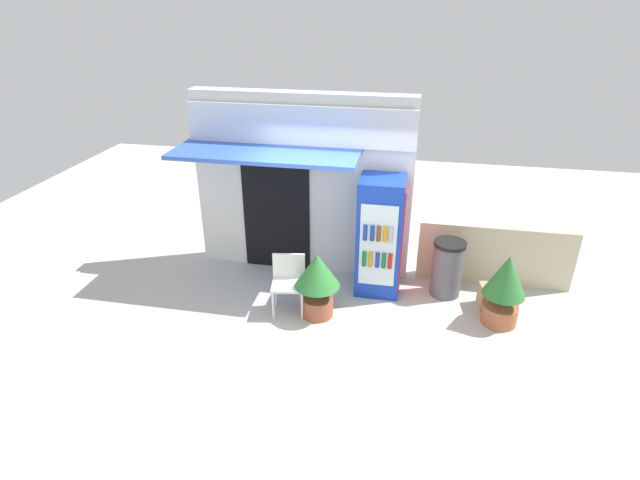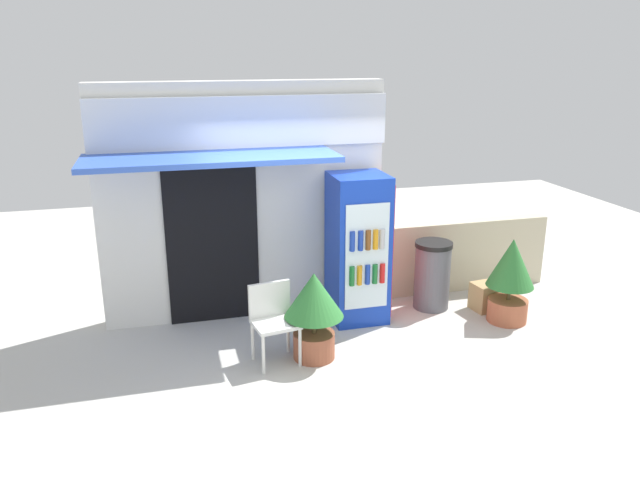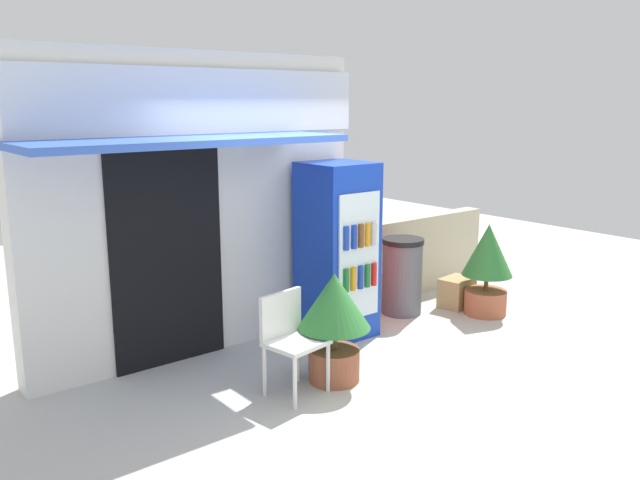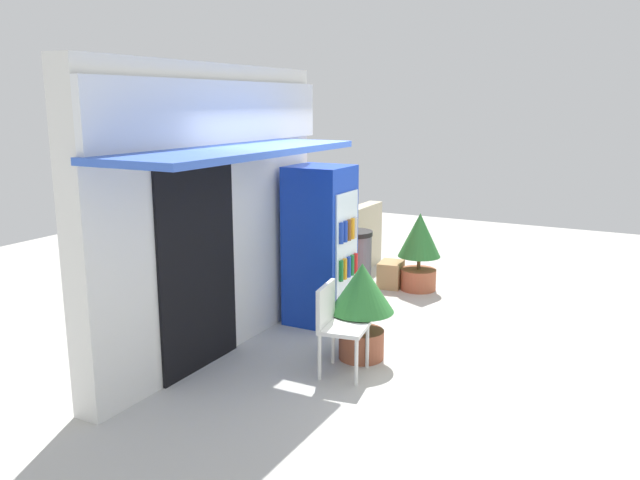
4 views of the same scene
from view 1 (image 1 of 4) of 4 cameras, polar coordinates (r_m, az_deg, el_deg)
ground at (r=7.34m, az=0.77°, el=-9.22°), size 16.00×16.00×0.00m
storefront_building at (r=8.11m, az=-2.23°, el=6.68°), size 3.56×1.25×2.93m
drink_cooler at (r=7.69m, az=6.84°, el=0.41°), size 0.69×0.73×1.85m
plastic_chair at (r=7.34m, az=-3.59°, el=-4.39°), size 0.53×0.48×0.87m
potted_plant_near_shop at (r=7.16m, az=-0.31°, el=-4.41°), size 0.65×0.65×1.00m
potted_plant_curbside at (r=7.44m, az=20.19°, el=-4.86°), size 0.59×0.59×1.08m
trash_bin at (r=7.98m, az=14.20°, el=-3.10°), size 0.49×0.49×0.90m
stone_boundary_wall at (r=8.50m, az=19.12°, el=-1.54°), size 2.40×0.22×1.00m
cardboard_box at (r=7.98m, az=19.04°, el=-6.09°), size 0.45×0.36×0.36m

